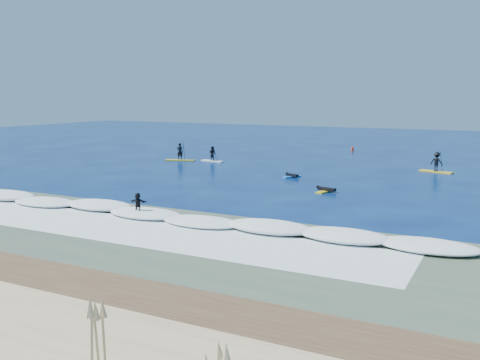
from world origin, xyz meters
The scene contains 11 objects.
ground centered at (0.00, 0.00, 0.00)m, with size 160.00×160.00×0.00m, color #031145.
shallow_water centered at (0.00, -14.00, 0.01)m, with size 90.00×13.00×0.01m, color #3C523F.
breaking_wave centered at (0.00, -10.00, 0.00)m, with size 40.00×6.00×0.30m, color white.
whitewater centered at (0.00, -13.00, 0.00)m, with size 34.00×5.00×0.02m, color silver.
sup_paddler_left centered at (-12.04, 13.46, 0.70)m, with size 3.31×1.68×2.25m.
sup_paddler_center centered at (-8.57, 14.52, 0.70)m, with size 2.74×1.02×1.88m.
sup_paddler_right centered at (14.01, 17.05, 0.85)m, with size 3.18×1.74×2.17m.
prone_paddler_near centered at (8.05, 2.61, 0.14)m, with size 1.61×2.10×0.42m.
prone_paddler_far centered at (3.18, 8.01, 0.13)m, with size 1.43×1.91×0.39m.
wave_surfer centered at (0.69, -10.28, 0.74)m, with size 1.81×0.72×1.27m.
marker_buoy centered at (2.13, 31.53, 0.31)m, with size 0.30×0.30×0.72m.
Camera 1 is at (20.18, -35.07, 7.19)m, focal length 40.00 mm.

